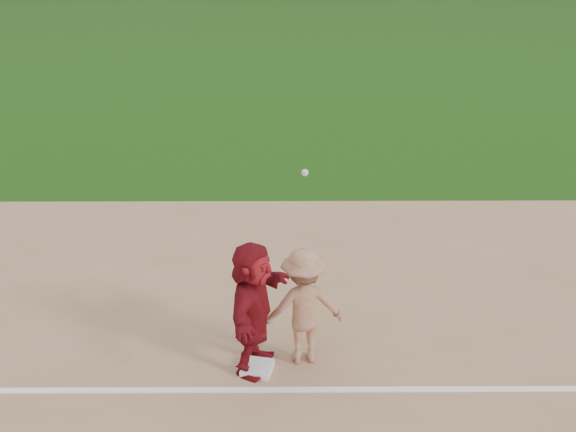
{
  "coord_description": "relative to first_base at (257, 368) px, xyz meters",
  "views": [
    {
      "loc": [
        -0.05,
        -7.89,
        5.59
      ],
      "look_at": [
        0.0,
        1.5,
        1.3
      ],
      "focal_mm": 45.0,
      "sensor_mm": 36.0,
      "label": 1
    }
  ],
  "objects": [
    {
      "name": "ground",
      "position": [
        0.4,
        0.41,
        -0.06
      ],
      "size": [
        160.0,
        160.0,
        0.0
      ],
      "primitive_type": "plane",
      "color": "#18430C",
      "rests_on": "ground"
    },
    {
      "name": "foul_line",
      "position": [
        0.4,
        -0.39,
        -0.04
      ],
      "size": [
        60.0,
        0.1,
        0.01
      ],
      "primitive_type": "cube",
      "color": "white",
      "rests_on": "infield_dirt"
    },
    {
      "name": "first_base",
      "position": [
        0.0,
        0.0,
        0.0
      ],
      "size": [
        0.44,
        0.44,
        0.08
      ],
      "primitive_type": "cube",
      "rotation": [
        0.0,
        0.0,
        -0.21
      ],
      "color": "white",
      "rests_on": "infield_dirt"
    },
    {
      "name": "base_runner",
      "position": [
        -0.04,
        0.1,
        0.83
      ],
      "size": [
        0.96,
        1.7,
        1.75
      ],
      "primitive_type": "imported",
      "rotation": [
        0.0,
        0.0,
        1.28
      ],
      "color": "maroon",
      "rests_on": "infield_dirt"
    },
    {
      "name": "first_base_play",
      "position": [
        0.59,
        0.26,
        0.75
      ],
      "size": [
        1.1,
        0.74,
        2.56
      ],
      "color": "gray",
      "rests_on": "infield_dirt"
    }
  ]
}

